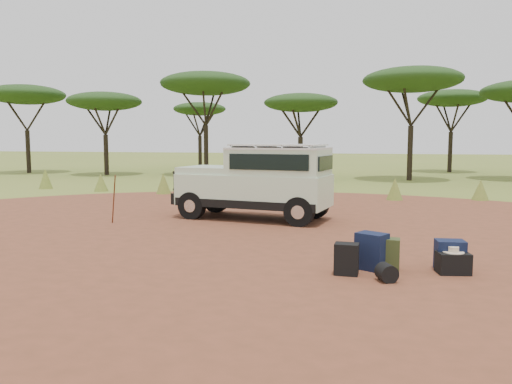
% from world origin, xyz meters
% --- Properties ---
extents(ground, '(140.00, 140.00, 0.00)m').
position_xyz_m(ground, '(0.00, 0.00, 0.00)').
color(ground, olive).
rests_on(ground, ground).
extents(dirt_clearing, '(23.00, 23.00, 0.01)m').
position_xyz_m(dirt_clearing, '(0.00, 0.00, 0.00)').
color(dirt_clearing, brown).
rests_on(dirt_clearing, ground).
extents(grass_fringe, '(36.60, 1.60, 0.90)m').
position_xyz_m(grass_fringe, '(0.12, 8.67, 0.40)').
color(grass_fringe, olive).
rests_on(grass_fringe, ground).
extents(acacia_treeline, '(46.70, 13.20, 6.26)m').
position_xyz_m(acacia_treeline, '(0.75, 19.81, 4.87)').
color(acacia_treeline, black).
rests_on(acacia_treeline, ground).
extents(safari_vehicle, '(4.43, 2.28, 2.06)m').
position_xyz_m(safari_vehicle, '(-0.75, 2.99, 0.99)').
color(safari_vehicle, beige).
rests_on(safari_vehicle, ground).
extents(walking_staff, '(0.35, 0.37, 1.29)m').
position_xyz_m(walking_staff, '(-4.18, 1.27, 0.64)').
color(walking_staff, '#602D16').
rests_on(walking_staff, ground).
extents(backpack_black, '(0.39, 0.29, 0.52)m').
position_xyz_m(backpack_black, '(1.98, -2.21, 0.26)').
color(backpack_black, black).
rests_on(backpack_black, ground).
extents(backpack_navy, '(0.58, 0.53, 0.63)m').
position_xyz_m(backpack_navy, '(2.36, -1.78, 0.31)').
color(backpack_navy, '#111836').
rests_on(backpack_navy, ground).
extents(backpack_olive, '(0.40, 0.30, 0.54)m').
position_xyz_m(backpack_olive, '(2.62, -1.73, 0.27)').
color(backpack_olive, '#323F1D').
rests_on(backpack_olive, ground).
extents(duffel_navy, '(0.50, 0.40, 0.52)m').
position_xyz_m(duffel_navy, '(3.63, -1.53, 0.26)').
color(duffel_navy, '#111836').
rests_on(duffel_navy, ground).
extents(hard_case, '(0.56, 0.45, 0.35)m').
position_xyz_m(hard_case, '(3.66, -1.73, 0.18)').
color(hard_case, black).
rests_on(hard_case, ground).
extents(stuff_sack, '(0.37, 0.37, 0.28)m').
position_xyz_m(stuff_sack, '(2.60, -2.46, 0.14)').
color(stuff_sack, black).
rests_on(stuff_sack, ground).
extents(safari_hat, '(0.33, 0.33, 0.10)m').
position_xyz_m(safari_hat, '(3.66, -1.73, 0.39)').
color(safari_hat, beige).
rests_on(safari_hat, hard_case).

